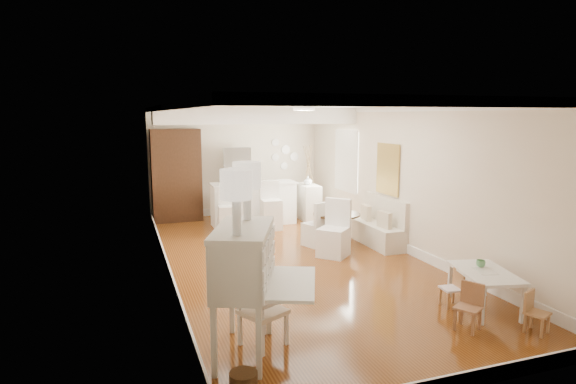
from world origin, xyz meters
TOP-DOWN VIEW (x-y plane):
  - room at (0.04, 0.32)m, footprint 9.00×9.04m
  - secretary_bureau at (-1.70, -3.09)m, footprint 1.49×1.51m
  - gustavian_armchair at (-1.45, -2.97)m, footprint 0.65×0.65m
  - kids_table at (1.70, -2.96)m, footprint 0.89×1.20m
  - kids_chair_a at (1.05, -3.42)m, footprint 0.39×0.39m
  - kids_chair_b at (1.33, -2.74)m, footprint 0.28×0.28m
  - kids_chair_c at (1.79, -3.77)m, footprint 0.33×0.33m
  - banquette at (1.99, 0.50)m, footprint 0.52×1.60m
  - dining_table at (1.21, 0.74)m, footprint 1.24×1.24m
  - slip_chair_near at (0.81, 0.02)m, footprint 0.73×0.73m
  - slip_chair_far at (0.78, 0.80)m, footprint 0.57×0.58m
  - breakfast_counter at (0.10, 3.10)m, footprint 2.05×0.65m
  - bar_stool_left at (-0.68, 2.48)m, footprint 0.44×0.44m
  - bar_stool_right at (0.35, 2.47)m, footprint 0.47×0.47m
  - pantry_cabinet at (-1.60, 4.18)m, footprint 1.20×0.60m
  - fridge at (0.30, 4.15)m, footprint 0.75×0.65m
  - sideboard at (1.56, 3.19)m, footprint 0.47×0.97m
  - pencil_cup at (1.77, -2.79)m, footprint 0.16×0.16m
  - branch_vase at (1.54, 3.16)m, footprint 0.23×0.23m

SIDE VIEW (x-z plane):
  - kids_chair_c at x=1.79m, z-range 0.00..0.52m
  - kids_chair_b at x=1.33m, z-range 0.00..0.53m
  - kids_table at x=1.70m, z-range 0.00..0.54m
  - kids_chair_a at x=1.05m, z-range 0.00..0.60m
  - dining_table at x=1.21m, z-range 0.00..0.66m
  - gustavian_armchair at x=-1.45m, z-range 0.00..0.85m
  - sideboard at x=1.56m, z-range 0.00..0.90m
  - slip_chair_far at x=0.78m, z-range 0.00..0.92m
  - banquette at x=1.99m, z-range 0.00..0.98m
  - bar_stool_left at x=-0.68m, z-range 0.00..0.98m
  - breakfast_counter at x=0.10m, z-range 0.00..1.03m
  - slip_chair_near at x=0.81m, z-range 0.00..1.07m
  - bar_stool_right at x=0.35m, z-range 0.00..1.11m
  - pencil_cup at x=1.77m, z-range 0.54..0.64m
  - secretary_bureau at x=-1.70m, z-range 0.00..1.45m
  - fridge at x=0.30m, z-range 0.00..1.80m
  - branch_vase at x=1.54m, z-range 0.90..1.12m
  - pantry_cabinet at x=-1.60m, z-range 0.00..2.30m
  - room at x=0.04m, z-range 0.57..3.39m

